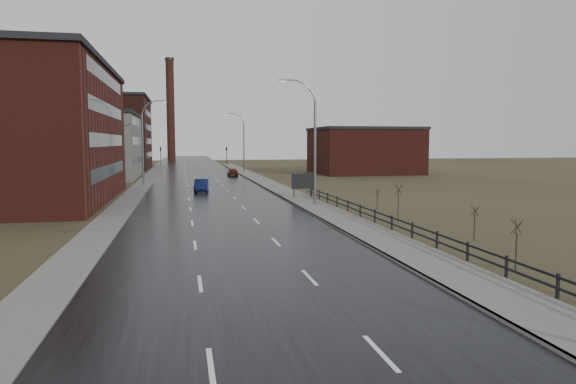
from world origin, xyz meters
name	(u,v)px	position (x,y,z in m)	size (l,w,h in m)	color
road	(205,186)	(0.00, 60.00, 0.03)	(14.00, 300.00, 0.06)	black
sidewalk_right	(315,207)	(8.60, 35.00, 0.09)	(3.20, 180.00, 0.18)	#595651
curb_right	(299,207)	(7.08, 35.00, 0.09)	(0.16, 180.00, 0.18)	slate
sidewalk_left	(141,187)	(-8.20, 60.00, 0.06)	(2.40, 260.00, 0.12)	#595651
warehouse_mid	(85,146)	(-17.99, 78.00, 5.26)	(16.32, 20.40, 10.50)	slate
warehouse_far	(86,133)	(-22.99, 108.00, 7.76)	(26.52, 24.48, 15.50)	#331611
building_right	(364,150)	(30.30, 82.00, 4.26)	(18.36, 16.32, 8.50)	#471914
smokestack	(171,110)	(-6.00, 150.00, 15.50)	(2.70, 2.70, 30.70)	#331611
streetlight_right_mid	(312,142)	(8.50, 36.00, 5.84)	(3.36, 0.28, 11.35)	slate
streetlight_left	(145,142)	(-7.70, 62.00, 5.84)	(3.36, 0.28, 11.35)	slate
streetlight_right_far	(242,142)	(8.50, 90.00, 5.84)	(3.36, 0.28, 11.35)	slate
guardrail	(417,231)	(10.30, 18.31, 0.71)	(0.10, 53.05, 1.10)	black
shrub_c	(516,243)	(11.86, 11.57, 1.24)	(0.55, 0.58, 2.34)	#382D23
shrub_d	(475,222)	(13.90, 18.26, 1.10)	(0.50, 0.52, 2.07)	#382D23
shrub_e	(398,202)	(12.44, 25.90, 1.47)	(0.65, 0.68, 2.76)	#382D23
shrub_f	(377,199)	(13.51, 32.68, 0.96)	(0.43, 0.46, 1.81)	#382D23
billboard	(303,182)	(9.10, 42.04, 1.74)	(2.33, 0.17, 2.58)	black
traffic_light_left	(160,147)	(-8.00, 120.00, 4.60)	(0.58, 2.73, 5.30)	black
traffic_light_right	(226,147)	(8.00, 120.00, 4.60)	(0.58, 2.73, 5.30)	black
car_near	(201,186)	(-0.76, 51.40, 0.74)	(1.56, 4.47, 1.47)	#0C153F
car_far	(233,172)	(5.50, 78.61, 0.70)	(1.65, 4.11, 1.40)	#521D0D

